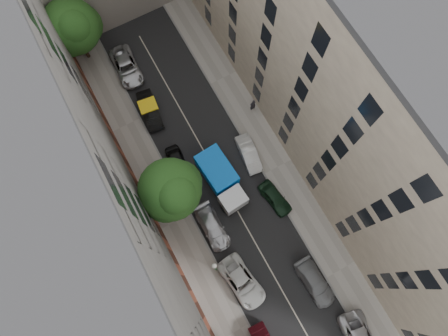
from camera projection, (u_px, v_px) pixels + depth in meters
ground at (228, 194)px, 37.94m from camera, size 120.00×120.00×0.00m
road_surface at (228, 194)px, 37.93m from camera, size 8.00×44.00×0.02m
sidewalk_left at (176, 221)px, 37.12m from camera, size 3.00×44.00×0.15m
sidewalk_right at (277, 167)px, 38.62m from camera, size 3.00×44.00×0.15m
building_left at (86, 237)px, 26.86m from camera, size 8.00×44.00×20.00m
building_right at (358, 95)px, 29.86m from camera, size 8.00×44.00×20.00m
tarp_truck at (221, 179)px, 36.76m from camera, size 2.80×6.18×2.78m
car_left_2 at (242, 282)px, 34.98m from camera, size 2.92×5.28×1.40m
car_left_3 at (213, 227)px, 36.37m from camera, size 1.90×4.63×1.34m
car_left_4 at (178, 164)px, 38.11m from camera, size 1.75×3.91×1.31m
car_left_5 at (150, 110)px, 39.61m from camera, size 2.08×4.60×1.47m
car_left_6 at (126, 67)px, 41.03m from camera, size 2.65×5.22×1.41m
car_right_1 at (315, 283)px, 34.99m from camera, size 2.07×4.68×1.34m
car_right_2 at (275, 198)px, 37.16m from camera, size 2.06×3.97×1.29m
car_right_3 at (249, 154)px, 38.38m from camera, size 1.92×4.20×1.34m
tree_mid at (172, 191)px, 32.00m from camera, size 5.42×5.17×8.63m
tree_far at (73, 28)px, 37.34m from camera, size 5.54×5.30×7.64m
lamp_post at (215, 268)px, 31.66m from camera, size 0.36×0.36×7.10m
pedestrian at (253, 105)px, 39.45m from camera, size 0.68×0.48×1.75m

